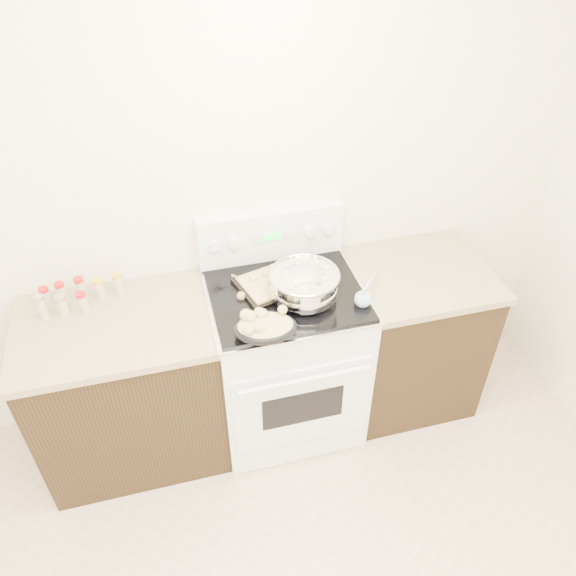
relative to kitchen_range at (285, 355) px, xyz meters
name	(u,v)px	position (x,y,z in m)	size (l,w,h in m)	color
room_shell	(294,454)	(-0.35, -1.42, 1.21)	(4.10, 3.60, 2.75)	white
counter_left	(130,388)	(-0.83, 0.01, -0.03)	(0.93, 0.67, 0.92)	black
counter_right	(408,334)	(0.73, 0.01, -0.03)	(0.73, 0.67, 0.92)	black
kitchen_range	(285,355)	(0.00, 0.00, 0.00)	(0.78, 0.73, 1.22)	white
mixing_bowl	(304,286)	(0.07, -0.09, 0.53)	(0.43, 0.43, 0.20)	silver
roasting_pan	(264,326)	(-0.17, -0.28, 0.50)	(0.31, 0.24, 0.12)	black
baking_sheet	(278,281)	(-0.02, 0.06, 0.47)	(0.46, 0.37, 0.06)	black
wooden_spoon	(245,292)	(-0.19, 0.03, 0.46)	(0.19, 0.20, 0.04)	tan
blue_ladle	(364,297)	(0.34, -0.19, 0.49)	(0.20, 0.24, 0.10)	#8FBCD5
spice_jars	(75,295)	(-0.99, 0.18, 0.49)	(0.40, 0.15, 0.13)	#BFB28C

